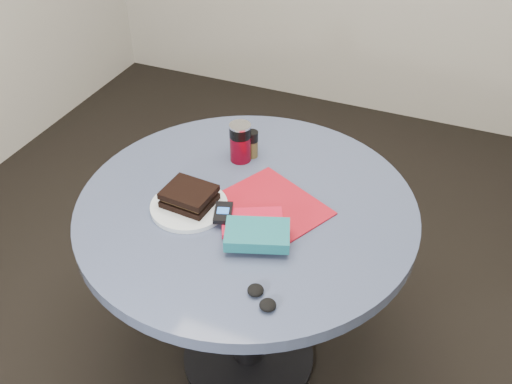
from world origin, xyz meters
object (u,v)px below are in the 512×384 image
at_px(sandwich, 189,196).
at_px(pepper_grinder, 252,144).
at_px(novel, 257,235).
at_px(headphones, 262,298).
at_px(magazine, 274,205).
at_px(mp3_player, 223,213).
at_px(soda_can, 240,142).
at_px(red_book, 253,222).
at_px(plate, 189,206).
at_px(table, 247,244).

xyz_separation_m(sandwich, pepper_grinder, (0.07, 0.31, 0.01)).
relative_size(sandwich, novel, 0.86).
xyz_separation_m(novel, headphones, (0.08, -0.18, -0.02)).
distance_m(magazine, headphones, 0.36).
height_order(sandwich, mp3_player, sandwich).
relative_size(magazine, headphones, 2.90).
bearing_deg(novel, magazine, 76.86).
bearing_deg(soda_can, mp3_player, -75.51).
bearing_deg(pepper_grinder, sandwich, -102.05).
xyz_separation_m(sandwich, soda_can, (0.04, 0.28, 0.03)).
relative_size(red_book, headphones, 1.67).
distance_m(sandwich, mp3_player, 0.12).
bearing_deg(plate, red_book, -0.00).
relative_size(plate, soda_can, 1.72).
bearing_deg(red_book, novel, -83.23).
height_order(sandwich, novel, sandwich).
xyz_separation_m(plate, headphones, (0.32, -0.24, 0.00)).
distance_m(plate, mp3_player, 0.12).
relative_size(plate, red_book, 1.31).
bearing_deg(sandwich, headphones, -37.55).
bearing_deg(headphones, table, 118.84).
bearing_deg(table, pepper_grinder, 109.07).
bearing_deg(headphones, novel, 115.46).
distance_m(sandwich, headphones, 0.41).
xyz_separation_m(sandwich, red_book, (0.20, -0.01, -0.03)).
height_order(plate, headphones, headphones).
bearing_deg(novel, sandwich, 143.86).
distance_m(soda_can, red_book, 0.33).
xyz_separation_m(table, headphones, (0.18, -0.33, 0.17)).
xyz_separation_m(sandwich, headphones, (0.33, -0.25, -0.03)).
bearing_deg(red_book, table, 97.42).
height_order(pepper_grinder, novel, pepper_grinder).
bearing_deg(magazine, headphones, -46.70).
xyz_separation_m(plate, magazine, (0.22, 0.11, -0.00)).
bearing_deg(table, magazine, 14.44).
xyz_separation_m(table, red_book, (0.06, -0.09, 0.18)).
relative_size(table, mp3_player, 10.31).
relative_size(soda_can, pepper_grinder, 1.41).
bearing_deg(magazine, red_book, -75.32).
relative_size(soda_can, red_book, 0.76).
xyz_separation_m(plate, soda_can, (0.04, 0.28, 0.06)).
bearing_deg(sandwich, mp3_player, -8.04).
relative_size(table, red_book, 5.86).
height_order(plate, mp3_player, mp3_player).
relative_size(plate, headphones, 2.19).
relative_size(sandwich, headphones, 1.44).
bearing_deg(headphones, sandwich, 142.45).
height_order(magazine, mp3_player, mp3_player).
height_order(novel, mp3_player, novel).
bearing_deg(red_book, headphones, -88.06).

